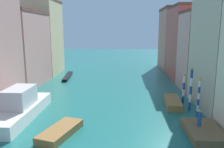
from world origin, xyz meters
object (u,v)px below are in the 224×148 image
Objects in this scene: mooring_pole_1 at (191,89)px; motorboat_0 at (60,131)px; mooring_pole_0 at (199,98)px; gondola_black at (68,76)px; motorboat_1 at (172,102)px; waterfront_dock at (204,132)px; vaporetto_white at (21,107)px; person_on_dock at (199,118)px; mooring_pole_2 at (184,88)px.

mooring_pole_1 reaches higher than motorboat_0.
mooring_pole_0 is 28.48m from gondola_black.
mooring_pole_1 is at bearing -43.23° from motorboat_1.
motorboat_1 is (-1.71, 1.61, -2.25)m from mooring_pole_1.
motorboat_0 is at bearing -159.82° from mooring_pole_0.
waterfront_dock reaches higher than gondola_black.
vaporetto_white reaches higher than waterfront_dock.
mooring_pole_1 is at bearing 10.15° from vaporetto_white.
motorboat_1 is at bearing 95.65° from person_on_dock.
waterfront_dock is at bearing -95.07° from mooring_pole_1.
vaporetto_white is 6.85m from motorboat_0.
person_on_dock is at bearing 4.81° from motorboat_0.
person_on_dock is 18.61m from vaporetto_white.
mooring_pole_2 reaches higher than waterfront_dock.
motorboat_0 is at bearing -175.19° from person_on_dock.
gondola_black is 1.58× the size of motorboat_1.
mooring_pole_0 is 2.33m from mooring_pole_1.
motorboat_1 is (-1.11, 8.41, 0.06)m from waterfront_dock.
mooring_pole_1 is at bearing -43.17° from gondola_black.
vaporetto_white is 21.71m from gondola_black.
person_on_dock is 30.80m from gondola_black.
waterfront_dock is 3.16× the size of person_on_dock.
person_on_dock is 0.30× the size of mooring_pole_1.
mooring_pole_1 reaches higher than vaporetto_white.
mooring_pole_1 is (-0.22, 2.28, 0.43)m from mooring_pole_0.
motorboat_0 is (-13.78, -7.43, -2.32)m from mooring_pole_1.
motorboat_1 is at bearing 116.47° from mooring_pole_0.
waterfront_dock is 0.92× the size of motorboat_0.
mooring_pole_2 reaches higher than motorboat_0.
gondola_black is at bearing 136.83° from mooring_pole_1.
mooring_pole_2 is (0.54, 9.62, 1.67)m from waterfront_dock.
person_on_dock is 4.30m from mooring_pole_0.
mooring_pole_0 is (0.83, 4.52, 1.89)m from waterfront_dock.
mooring_pole_2 is (-0.29, 5.09, -0.22)m from mooring_pole_0.
mooring_pole_2 reaches higher than vaporetto_white.
waterfront_dock is at bearing -93.22° from mooring_pole_2.
motorboat_1 reaches higher than gondola_black.
motorboat_0 is at bearing -35.74° from vaporetto_white.
mooring_pole_1 is 0.47× the size of vaporetto_white.
mooring_pole_2 is 2.60m from motorboat_1.
mooring_pole_1 is at bearing 28.32° from motorboat_0.
mooring_pole_2 is at bearing 36.74° from motorboat_0.
person_on_dock reaches higher than motorboat_1.
waterfront_dock is at bearing -82.50° from motorboat_1.
mooring_pole_2 is at bearing 93.22° from mooring_pole_0.
person_on_dock reaches higher than motorboat_0.
mooring_pole_0 is at bearing -86.78° from mooring_pole_2.
gondola_black is at bearing 102.43° from motorboat_0.
person_on_dock is 0.36× the size of mooring_pole_0.
motorboat_1 is at bearing 136.77° from mooring_pole_1.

